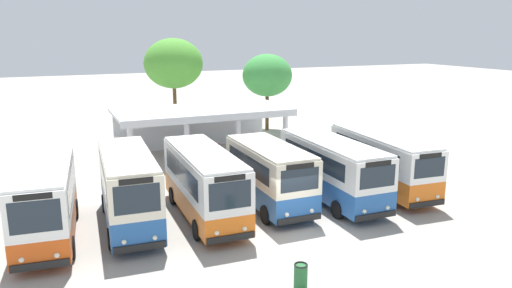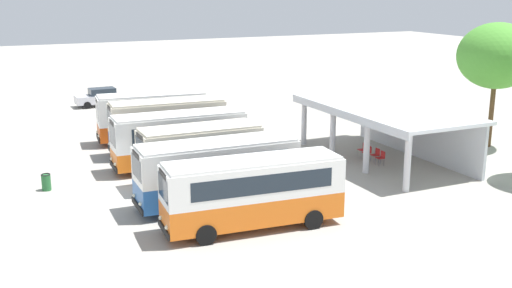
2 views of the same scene
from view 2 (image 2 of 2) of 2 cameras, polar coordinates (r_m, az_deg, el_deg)
name	(u,v)px [view 2 (image 2 of 2)]	position (r m, az deg, el deg)	size (l,w,h in m)	color
ground_plane	(127,192)	(33.28, -11.82, -4.36)	(180.00, 180.00, 0.00)	#A39E93
city_bus_nearest_orange	(152,115)	(43.24, -9.58, 2.63)	(2.83, 7.60, 3.38)	black
city_bus_second_in_row	(167,125)	(39.97, -8.18, 1.79)	(2.62, 7.47, 3.47)	black
city_bus_middle_cream	(179,138)	(36.64, -7.11, 0.55)	(2.49, 7.95, 3.31)	black
city_bus_fourth_amber	(200,153)	(33.46, -5.21, -0.80)	(2.50, 6.65, 3.23)	black
city_bus_fifth_blue	(217,170)	(30.20, -3.61, -2.44)	(2.59, 8.08, 3.24)	black
city_bus_far_end_green	(253,191)	(27.26, -0.31, -4.32)	(2.73, 8.21, 3.20)	black
parked_car_flank	(101,97)	(57.49, -14.14, 4.24)	(1.96, 4.39, 1.62)	black
terminal_canopy	(391,118)	(38.94, 12.35, 2.38)	(12.35, 5.91, 3.40)	silver
waiting_chair_end_by_column	(363,149)	(39.68, 9.87, -0.43)	(0.46, 0.46, 0.86)	slate
waiting_chair_second_from_end	(368,151)	(39.06, 10.28, -0.68)	(0.46, 0.46, 0.86)	slate
waiting_chair_middle_seat	(376,154)	(38.60, 11.01, -0.90)	(0.46, 0.46, 0.86)	slate
waiting_chair_fourth_seat	(381,157)	(38.01, 11.48, -1.16)	(0.46, 0.46, 0.86)	slate
roadside_tree_behind_canopy	(497,56)	(43.56, 21.33, 7.57)	(5.08, 5.08, 8.26)	brown
litter_bin_apron	(46,182)	(34.55, -18.79, -3.34)	(0.49, 0.49, 0.90)	#266633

